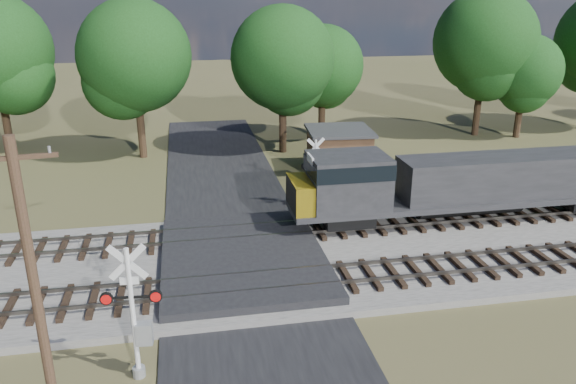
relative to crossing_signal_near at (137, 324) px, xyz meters
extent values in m
plane|color=#4B4D29|center=(3.98, 6.41, -1.90)|extent=(160.00, 160.00, 0.00)
cube|color=gray|center=(13.98, 6.91, -1.75)|extent=(140.00, 10.00, 0.30)
cube|color=black|center=(3.98, 6.41, -1.86)|extent=(7.00, 60.00, 0.08)
cube|color=#262628|center=(3.98, 6.91, -1.59)|extent=(7.00, 9.00, 0.62)
cube|color=black|center=(5.98, 4.41, -1.51)|extent=(44.00, 2.60, 0.18)
cube|color=#534E47|center=(13.98, 3.69, -1.35)|extent=(140.00, 0.08, 0.15)
cube|color=#534E47|center=(13.98, 5.13, -1.35)|extent=(140.00, 0.08, 0.15)
cube|color=black|center=(5.98, 9.41, -1.51)|extent=(44.00, 2.60, 0.18)
cube|color=#534E47|center=(13.98, 8.69, -1.35)|extent=(140.00, 0.08, 0.15)
cube|color=#534E47|center=(13.98, 10.13, -1.35)|extent=(140.00, 0.08, 0.15)
cylinder|color=silver|center=(-0.09, 0.01, 0.32)|extent=(0.16, 0.16, 4.44)
cylinder|color=#9A9C9F|center=(-0.09, 0.01, -1.74)|extent=(0.40, 0.40, 0.33)
cube|color=silver|center=(-0.09, 0.01, 2.09)|extent=(1.16, 0.14, 1.16)
cube|color=silver|center=(-0.09, 0.01, 2.09)|extent=(1.16, 0.14, 1.16)
cube|color=silver|center=(-0.09, 0.01, 1.48)|extent=(0.56, 0.08, 0.24)
cube|color=black|center=(-0.09, 0.01, 0.93)|extent=(1.78, 0.22, 0.07)
cylinder|color=red|center=(-0.81, 0.07, 0.93)|extent=(0.41, 0.14, 0.40)
cylinder|color=red|center=(0.63, -0.05, 0.93)|extent=(0.41, 0.14, 0.40)
cube|color=#9A9C9F|center=(0.18, -0.02, -0.35)|extent=(0.53, 0.37, 0.72)
cylinder|color=silver|center=(8.68, 13.18, 0.06)|extent=(0.14, 0.14, 3.92)
cylinder|color=#9A9C9F|center=(8.68, 13.18, -1.76)|extent=(0.35, 0.35, 0.29)
cube|color=silver|center=(8.68, 13.18, 1.62)|extent=(1.03, 0.11, 1.03)
cube|color=silver|center=(8.68, 13.18, 1.62)|extent=(1.03, 0.11, 1.03)
cube|color=silver|center=(8.68, 13.18, 1.08)|extent=(0.49, 0.06, 0.22)
cube|color=black|center=(8.68, 13.18, 0.59)|extent=(1.57, 0.17, 0.06)
cylinder|color=red|center=(9.31, 13.22, 0.59)|extent=(0.36, 0.12, 0.35)
cylinder|color=red|center=(8.04, 13.14, 0.59)|extent=(0.36, 0.12, 0.35)
cube|color=#9A9C9F|center=(8.43, 13.16, -0.53)|extent=(0.46, 0.32, 0.64)
cylinder|color=#382B19|center=(-2.24, -1.60, 2.24)|extent=(0.28, 0.28, 8.28)
cube|color=#382B19|center=(-2.24, -1.60, 5.82)|extent=(2.02, 0.36, 0.11)
cube|color=#472F1E|center=(11.85, 19.70, -0.57)|extent=(4.09, 4.09, 2.66)
cube|color=#313134|center=(11.85, 19.70, 0.85)|extent=(4.50, 4.50, 0.19)
cylinder|color=black|center=(-11.16, 28.75, 0.97)|extent=(0.56, 0.56, 5.75)
cylinder|color=black|center=(-1.28, 25.48, 0.88)|extent=(0.56, 0.56, 5.56)
sphere|color=#163A12|center=(-1.28, 25.48, 5.33)|extent=(7.79, 7.79, 7.79)
cylinder|color=black|center=(8.99, 25.01, 0.76)|extent=(0.56, 0.56, 5.33)
sphere|color=#163A12|center=(8.99, 25.01, 5.02)|extent=(7.46, 7.46, 7.46)
cylinder|color=black|center=(12.79, 28.26, 0.37)|extent=(0.56, 0.56, 4.55)
sphere|color=#163A12|center=(12.79, 28.26, 4.02)|extent=(6.37, 6.37, 6.37)
cylinder|color=black|center=(25.86, 27.24, 1.03)|extent=(0.56, 0.56, 5.87)
sphere|color=#163A12|center=(25.86, 27.24, 5.73)|extent=(8.22, 8.22, 8.22)
cylinder|color=black|center=(28.84, 25.85, 0.18)|extent=(0.56, 0.56, 4.17)
sphere|color=#163A12|center=(28.84, 25.85, 3.52)|extent=(5.84, 5.84, 5.84)
camera|label=1|loc=(1.78, -15.27, 9.52)|focal=35.00mm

